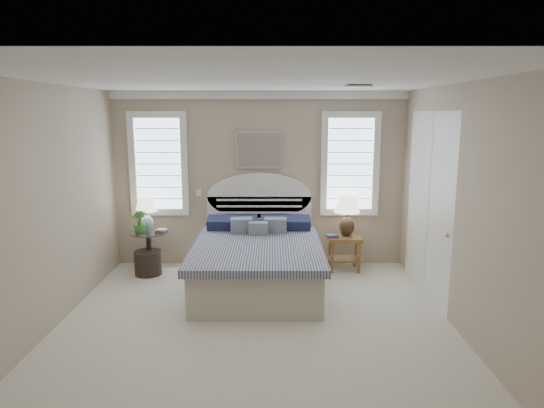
{
  "coord_description": "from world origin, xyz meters",
  "views": [
    {
      "loc": [
        0.2,
        -4.97,
        2.38
      ],
      "look_at": [
        0.2,
        1.0,
        1.25
      ],
      "focal_mm": 32.0,
      "sensor_mm": 36.0,
      "label": 1
    }
  ],
  "objects": [
    {
      "name": "wall_right",
      "position": [
        2.25,
        0.0,
        1.35
      ],
      "size": [
        0.02,
        5.0,
        2.7
      ],
      "primitive_type": "cube",
      "color": "tan",
      "rests_on": "floor"
    },
    {
      "name": "closet_door",
      "position": [
        2.23,
        1.2,
        1.2
      ],
      "size": [
        0.02,
        1.8,
        2.4
      ],
      "primitive_type": "cube",
      "color": "white",
      "rests_on": "floor"
    },
    {
      "name": "lamp_left",
      "position": [
        -1.68,
        2.12,
        0.95
      ],
      "size": [
        0.35,
        0.35,
        0.52
      ],
      "rotation": [
        0.0,
        0.0,
        0.09
      ],
      "color": "white",
      "rests_on": "side_table_left"
    },
    {
      "name": "window_left",
      "position": [
        -1.55,
        2.48,
        1.6
      ],
      "size": [
        0.9,
        0.06,
        1.6
      ],
      "primitive_type": "cube",
      "color": "silver",
      "rests_on": "wall_back"
    },
    {
      "name": "bed",
      "position": [
        0.0,
        1.46,
        0.39
      ],
      "size": [
        1.72,
        2.28,
        1.47
      ],
      "color": "beige",
      "rests_on": "floor"
    },
    {
      "name": "switch_plate",
      "position": [
        -0.95,
        2.48,
        1.15
      ],
      "size": [
        0.08,
        0.01,
        0.12
      ],
      "primitive_type": "cube",
      "color": "white",
      "rests_on": "wall_back"
    },
    {
      "name": "nightstand_right",
      "position": [
        1.3,
        2.15,
        0.39
      ],
      "size": [
        0.5,
        0.4,
        0.53
      ],
      "color": "#905C2F",
      "rests_on": "floor"
    },
    {
      "name": "window_right",
      "position": [
        1.4,
        2.48,
        1.6
      ],
      "size": [
        0.9,
        0.06,
        1.6
      ],
      "primitive_type": "cube",
      "color": "silver",
      "rests_on": "wall_back"
    },
    {
      "name": "ceiling",
      "position": [
        0.0,
        0.0,
        2.7
      ],
      "size": [
        4.5,
        5.0,
        0.01
      ],
      "primitive_type": "cube",
      "color": "white",
      "rests_on": "wall_back"
    },
    {
      "name": "floor",
      "position": [
        0.0,
        0.0,
        0.0
      ],
      "size": [
        4.5,
        5.0,
        0.01
      ],
      "primitive_type": "cube",
      "color": "beige",
      "rests_on": "ground"
    },
    {
      "name": "side_table_left",
      "position": [
        -1.65,
        2.05,
        0.39
      ],
      "size": [
        0.56,
        0.56,
        0.63
      ],
      "color": "black",
      "rests_on": "floor"
    },
    {
      "name": "floor_pot",
      "position": [
        -1.65,
        1.95,
        0.18
      ],
      "size": [
        0.45,
        0.45,
        0.36
      ],
      "primitive_type": "cylinder",
      "rotation": [
        0.0,
        0.0,
        0.15
      ],
      "color": "black",
      "rests_on": "floor"
    },
    {
      "name": "potted_plant",
      "position": [
        -1.74,
        1.92,
        0.8
      ],
      "size": [
        0.2,
        0.2,
        0.35
      ],
      "primitive_type": "imported",
      "rotation": [
        0.0,
        0.0,
        -0.04
      ],
      "color": "#2A692F",
      "rests_on": "side_table_left"
    },
    {
      "name": "books_left",
      "position": [
        -1.43,
        1.95,
        0.66
      ],
      "size": [
        0.18,
        0.15,
        0.07
      ],
      "rotation": [
        0.0,
        0.0,
        -0.26
      ],
      "color": "#A62930",
      "rests_on": "side_table_left"
    },
    {
      "name": "books_right",
      "position": [
        1.1,
        2.07,
        0.55
      ],
      "size": [
        0.2,
        0.16,
        0.05
      ],
      "rotation": [
        0.0,
        0.0,
        0.16
      ],
      "color": "#A62930",
      "rests_on": "nightstand_right"
    },
    {
      "name": "wall_left",
      "position": [
        -2.25,
        0.0,
        1.35
      ],
      "size": [
        0.02,
        5.0,
        2.7
      ],
      "primitive_type": "cube",
      "color": "tan",
      "rests_on": "floor"
    },
    {
      "name": "hvac_vent",
      "position": [
        1.2,
        0.8,
        2.68
      ],
      "size": [
        0.3,
        0.2,
        0.02
      ],
      "primitive_type": "cube",
      "color": "#B2B2B2",
      "rests_on": "ceiling"
    },
    {
      "name": "crown_molding",
      "position": [
        0.0,
        2.46,
        2.64
      ],
      "size": [
        4.5,
        0.08,
        0.12
      ],
      "primitive_type": "cube",
      "color": "white",
      "rests_on": "wall_back"
    },
    {
      "name": "painting",
      "position": [
        0.0,
        2.46,
        1.82
      ],
      "size": [
        0.74,
        0.04,
        0.58
      ],
      "primitive_type": "cube",
      "color": "silver",
      "rests_on": "wall_back"
    },
    {
      "name": "wall_back",
      "position": [
        0.0,
        2.5,
        1.35
      ],
      "size": [
        4.5,
        0.02,
        2.7
      ],
      "primitive_type": "cube",
      "color": "tan",
      "rests_on": "floor"
    },
    {
      "name": "lamp_right",
      "position": [
        1.33,
        2.21,
        0.91
      ],
      "size": [
        0.48,
        0.48,
        0.63
      ],
      "rotation": [
        0.0,
        0.0,
        -0.29
      ],
      "color": "black",
      "rests_on": "nightstand_right"
    }
  ]
}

